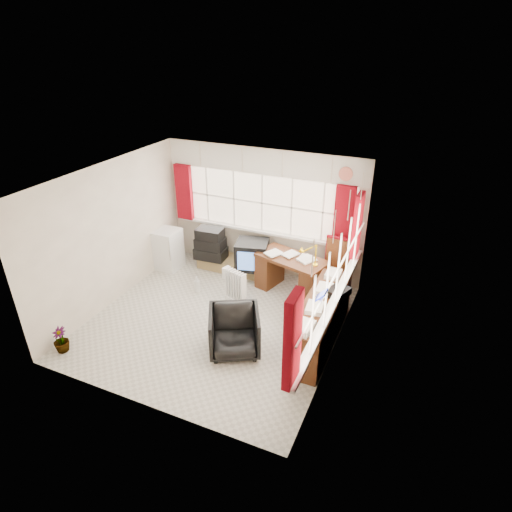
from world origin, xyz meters
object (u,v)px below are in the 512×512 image
(office_chair, at_px, (234,332))
(crt_tv, at_px, (252,255))
(credenza, at_px, (320,320))
(desk, at_px, (291,273))
(tv_bench, at_px, (232,264))
(desk_lamp, at_px, (316,251))
(radiator, at_px, (236,290))
(task_chair, at_px, (336,267))
(mini_fridge, at_px, (168,249))

(office_chair, bearing_deg, crt_tv, 79.39)
(credenza, bearing_deg, desk, 127.16)
(credenza, bearing_deg, tv_bench, 146.30)
(office_chair, height_order, tv_bench, office_chair)
(desk, distance_m, desk_lamp, 0.78)
(desk_lamp, relative_size, crt_tv, 0.57)
(radiator, relative_size, credenza, 0.32)
(desk, height_order, task_chair, task_chair)
(mini_fridge, bearing_deg, desk_lamp, -0.27)
(task_chair, relative_size, radiator, 1.83)
(desk, height_order, desk_lamp, desk_lamp)
(task_chair, height_order, tv_bench, task_chair)
(desk_lamp, relative_size, tv_bench, 0.29)
(desk_lamp, xyz_separation_m, credenza, (0.42, -1.06, -0.63))
(office_chair, height_order, mini_fridge, mini_fridge)
(task_chair, relative_size, tv_bench, 0.83)
(task_chair, xyz_separation_m, mini_fridge, (-3.41, -0.28, -0.20))
(crt_tv, relative_size, mini_fridge, 0.86)
(tv_bench, bearing_deg, mini_fridge, -160.57)
(task_chair, bearing_deg, mini_fridge, -175.33)
(radiator, bearing_deg, desk_lamp, 25.32)
(radiator, bearing_deg, crt_tv, 94.84)
(desk_lamp, distance_m, credenza, 1.31)
(desk_lamp, bearing_deg, tv_bench, 166.21)
(office_chair, relative_size, mini_fridge, 0.92)
(task_chair, bearing_deg, radiator, -150.40)
(task_chair, height_order, radiator, task_chair)
(mini_fridge, bearing_deg, tv_bench, 19.43)
(desk, relative_size, radiator, 2.21)
(task_chair, relative_size, credenza, 0.58)
(task_chair, relative_size, office_chair, 1.51)
(task_chair, height_order, mini_fridge, task_chair)
(radiator, relative_size, tv_bench, 0.45)
(task_chair, bearing_deg, crt_tv, -179.91)
(task_chair, distance_m, mini_fridge, 3.43)
(desk_lamp, distance_m, office_chair, 2.04)
(office_chair, bearing_deg, credenza, 5.81)
(crt_tv, xyz_separation_m, mini_fridge, (-1.77, -0.28, -0.11))
(desk_lamp, height_order, crt_tv, desk_lamp)
(credenza, bearing_deg, office_chair, -146.52)
(desk, relative_size, desk_lamp, 3.41)
(desk, relative_size, credenza, 0.70)
(tv_bench, bearing_deg, task_chair, -4.29)
(task_chair, distance_m, radiator, 1.84)
(desk, height_order, crt_tv, crt_tv)
(desk_lamp, bearing_deg, radiator, -154.68)
(desk, bearing_deg, mini_fridge, -177.97)
(radiator, bearing_deg, desk, 41.61)
(office_chair, xyz_separation_m, tv_bench, (-1.16, 2.26, -0.22))
(desk, distance_m, tv_bench, 1.46)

